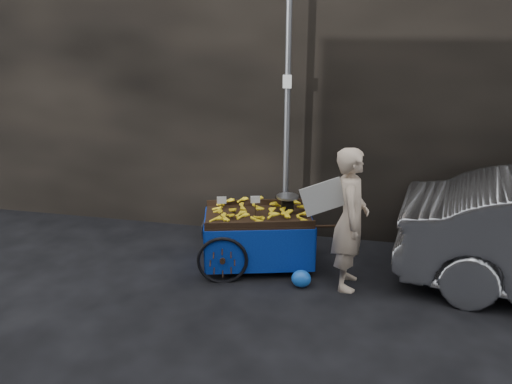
# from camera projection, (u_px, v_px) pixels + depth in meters

# --- Properties ---
(ground) EXTENTS (80.00, 80.00, 0.00)m
(ground) POSITION_uv_depth(u_px,v_px,m) (246.00, 280.00, 6.45)
(ground) COLOR black
(ground) RESTS_ON ground
(building_wall) EXTENTS (13.50, 2.00, 5.00)m
(building_wall) POSITION_uv_depth(u_px,v_px,m) (306.00, 66.00, 7.97)
(building_wall) COLOR black
(building_wall) RESTS_ON ground
(street_pole) EXTENTS (0.12, 0.10, 4.00)m
(street_pole) POSITION_uv_depth(u_px,v_px,m) (287.00, 110.00, 6.95)
(street_pole) COLOR slate
(street_pole) RESTS_ON ground
(banana_cart) EXTENTS (2.10, 1.34, 1.06)m
(banana_cart) POSITION_uv_depth(u_px,v_px,m) (255.00, 221.00, 6.66)
(banana_cart) COLOR black
(banana_cart) RESTS_ON ground
(vendor) EXTENTS (0.84, 0.66, 1.79)m
(vendor) POSITION_uv_depth(u_px,v_px,m) (350.00, 219.00, 6.06)
(vendor) COLOR #BEA68D
(vendor) RESTS_ON ground
(plastic_bag) EXTENTS (0.25, 0.20, 0.23)m
(plastic_bag) POSITION_uv_depth(u_px,v_px,m) (301.00, 279.00, 6.26)
(plastic_bag) COLOR blue
(plastic_bag) RESTS_ON ground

